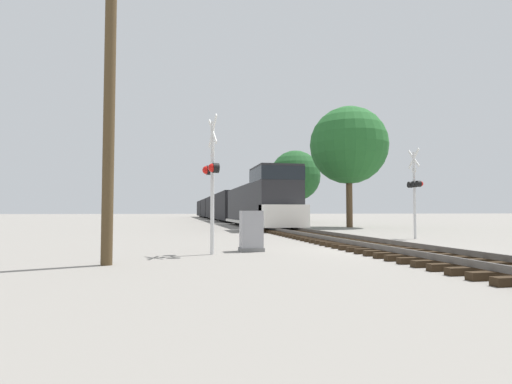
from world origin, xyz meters
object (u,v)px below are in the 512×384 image
freight_train (220,207)px  crossing_signal_near (212,174)px  relay_cabinet (251,231)px  utility_pole (110,75)px  crossing_signal_far (415,187)px  tree_mid_background (295,176)px  tree_far_right (349,146)px

freight_train → crossing_signal_near: bearing=-96.7°
crossing_signal_near → relay_cabinet: 2.37m
utility_pole → crossing_signal_near: bearing=34.9°
crossing_signal_far → tree_mid_background: tree_mid_background is taller
crossing_signal_near → tree_mid_background: tree_mid_background is taller
crossing_signal_near → utility_pole: 4.01m
tree_far_right → tree_mid_background: (0.82, 17.51, -0.96)m
utility_pole → freight_train: bearing=80.5°
utility_pole → tree_mid_background: (16.49, 37.69, 1.08)m
relay_cabinet → tree_mid_background: 37.56m
crossing_signal_far → utility_pole: size_ratio=0.47×
freight_train → tree_far_right: (7.33, -29.65, 4.84)m
tree_far_right → crossing_signal_near: bearing=-125.3°
freight_train → utility_pole: 50.61m
crossing_signal_near → utility_pole: size_ratio=0.46×
crossing_signal_near → tree_mid_background: bearing=149.2°
crossing_signal_far → relay_cabinet: size_ratio=3.25×
crossing_signal_near → crossing_signal_far: (10.15, 4.91, 0.04)m
freight_train → crossing_signal_near: 48.28m
freight_train → relay_cabinet: freight_train is taller
crossing_signal_near → utility_pole: utility_pole is taller
crossing_signal_far → tree_far_right: 14.32m
crossing_signal_far → relay_cabinet: 9.90m
crossing_signal_far → tree_mid_background: (3.63, 30.89, 3.30)m
relay_cabinet → tree_mid_background: size_ratio=0.15×
crossing_signal_far → tree_far_right: (2.81, 13.38, 4.26)m
freight_train → utility_pole: utility_pole is taller
relay_cabinet → tree_mid_background: (12.40, 35.08, 5.13)m
freight_train → tree_mid_background: tree_mid_background is taller
utility_pole → relay_cabinet: bearing=32.6°
crossing_signal_near → crossing_signal_far: crossing_signal_far is taller
crossing_signal_far → tree_far_right: bearing=-10.3°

